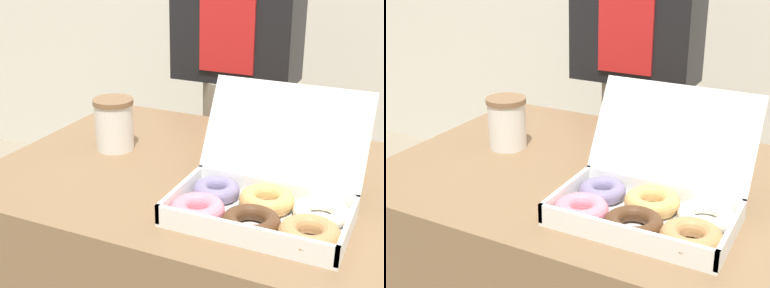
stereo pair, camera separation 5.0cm
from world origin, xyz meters
TOP-DOWN VIEW (x-y plane):
  - donut_box at (0.19, -0.15)m, footprint 0.34×0.31m
  - coffee_cup at (-0.24, 0.02)m, footprint 0.10×0.10m
  - person_customer at (-0.16, 0.63)m, footprint 0.40×0.23m

SIDE VIEW (x-z plane):
  - donut_box at x=0.19m, z-range 0.69..0.90m
  - coffee_cup at x=-0.24m, z-range 0.76..0.89m
  - person_customer at x=-0.16m, z-range 0.10..1.67m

